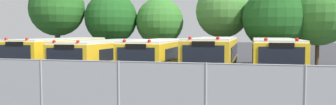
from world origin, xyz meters
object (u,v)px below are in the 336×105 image
at_px(tree_2, 159,22).
at_px(tree_5, 319,13).
at_px(school_bus_0, 61,54).
at_px(school_bus_1, 106,56).
at_px(tree_1, 112,17).
at_px(tree_4, 274,18).
at_px(school_bus_2, 159,56).
at_px(tree_3, 221,11).
at_px(traffic_cone, 101,103).
at_px(tree_0, 58,9).
at_px(school_bus_3, 214,56).
at_px(school_bus_4, 274,58).

relative_size(tree_2, tree_5, 0.89).
distance_m(school_bus_0, school_bus_1, 3.48).
bearing_deg(tree_1, tree_4, -4.76).
relative_size(school_bus_2, tree_2, 1.67).
height_order(school_bus_2, tree_2, tree_2).
xyz_separation_m(tree_1, tree_4, (14.67, -1.22, -0.25)).
xyz_separation_m(school_bus_1, tree_4, (11.30, 7.84, 2.77)).
distance_m(tree_3, traffic_cone, 19.62).
bearing_deg(school_bus_2, school_bus_1, 1.49).
relative_size(tree_2, tree_4, 0.93).
distance_m(school_bus_2, tree_2, 10.52).
bearing_deg(tree_0, traffic_cone, -54.40).
relative_size(school_bus_1, tree_0, 1.39).
relative_size(tree_1, tree_2, 1.09).
distance_m(tree_0, tree_5, 22.94).
relative_size(tree_5, traffic_cone, 14.45).
distance_m(school_bus_2, tree_0, 14.45).
height_order(tree_1, tree_5, tree_5).
distance_m(tree_4, traffic_cone, 18.86).
height_order(school_bus_1, school_bus_3, school_bus_3).
height_order(school_bus_3, tree_4, tree_4).
bearing_deg(tree_2, tree_0, -165.39).
xyz_separation_m(school_bus_4, tree_4, (0.57, 7.74, 2.70)).
relative_size(school_bus_1, tree_5, 1.55).
bearing_deg(school_bus_2, traffic_cone, 89.55).
distance_m(school_bus_3, traffic_cone, 9.69).
height_order(school_bus_0, school_bus_2, school_bus_0).
height_order(tree_1, tree_4, tree_1).
bearing_deg(traffic_cone, school_bus_0, 127.89).
bearing_deg(tree_3, school_bus_1, -124.96).
bearing_deg(tree_0, school_bus_3, -26.64).
height_order(school_bus_4, tree_3, tree_3).
xyz_separation_m(school_bus_0, school_bus_3, (10.61, -0.29, 0.04)).
xyz_separation_m(school_bus_0, tree_0, (-4.71, 7.39, 3.74)).
bearing_deg(tree_2, tree_4, -12.22).
relative_size(school_bus_1, tree_1, 1.59).
distance_m(school_bus_1, school_bus_4, 10.73).
bearing_deg(school_bus_4, tree_5, -115.01).
height_order(school_bus_0, tree_5, tree_5).
relative_size(school_bus_3, traffic_cone, 20.51).
height_order(school_bus_3, tree_5, tree_5).
distance_m(tree_2, tree_3, 5.92).
distance_m(tree_2, tree_4, 10.53).
xyz_separation_m(tree_4, tree_5, (3.45, 0.50, 0.39)).
bearing_deg(tree_0, school_bus_1, -43.16).
bearing_deg(tree_3, tree_5, -10.53).
xyz_separation_m(tree_1, traffic_cone, (7.14, -18.08, -4.10)).
bearing_deg(tree_2, school_bus_1, -95.72).
bearing_deg(school_bus_3, school_bus_1, 0.62).
distance_m(school_bus_2, tree_3, 10.73).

